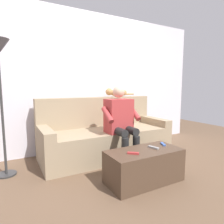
# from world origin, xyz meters

# --- Properties ---
(ground_plane) EXTENTS (8.00, 8.00, 0.00)m
(ground_plane) POSITION_xyz_m (0.00, 0.60, 0.00)
(ground_plane) COLOR brown
(back_wall) EXTENTS (4.57, 0.06, 2.42)m
(back_wall) POSITION_xyz_m (0.00, -0.65, 1.21)
(back_wall) COLOR silver
(back_wall) RESTS_ON ground
(couch) EXTENTS (2.05, 0.84, 0.95)m
(couch) POSITION_xyz_m (0.00, -0.14, 0.31)
(couch) COLOR #9E896B
(couch) RESTS_ON ground
(coffee_table) EXTENTS (0.90, 0.43, 0.38)m
(coffee_table) POSITION_xyz_m (0.00, 0.90, 0.19)
(coffee_table) COLOR #4C3828
(coffee_table) RESTS_ON ground
(person_solo_seated) EXTENTS (0.53, 0.51, 1.14)m
(person_solo_seated) POSITION_xyz_m (-0.06, 0.26, 0.65)
(person_solo_seated) COLOR #B23838
(person_solo_seated) RESTS_ON ground
(cat_on_backrest) EXTENTS (0.59, 0.12, 0.16)m
(cat_on_backrest) POSITION_xyz_m (-0.38, -0.42, 1.02)
(cat_on_backrest) COLOR #B7844C
(cat_on_backrest) RESTS_ON couch
(remote_gray) EXTENTS (0.07, 0.14, 0.02)m
(remote_gray) POSITION_xyz_m (-0.14, 0.90, 0.39)
(remote_gray) COLOR gray
(remote_gray) RESTS_ON coffee_table
(remote_red) EXTENTS (0.12, 0.11, 0.02)m
(remote_red) POSITION_xyz_m (0.19, 0.95, 0.39)
(remote_red) COLOR #B73333
(remote_red) RESTS_ON coffee_table
(remote_blue) EXTENTS (0.08, 0.13, 0.02)m
(remote_blue) POSITION_xyz_m (-0.34, 0.85, 0.39)
(remote_blue) COLOR #3860B7
(remote_blue) RESTS_ON coffee_table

